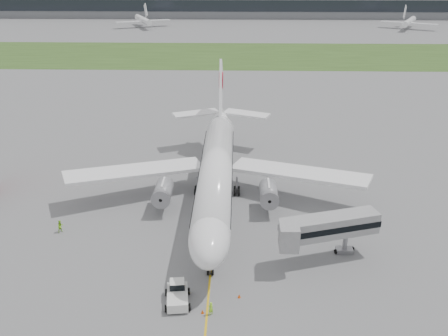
{
  "coord_description": "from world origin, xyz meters",
  "views": [
    {
      "loc": [
        3.03,
        -65.77,
        37.16
      ],
      "look_at": [
        1.25,
        2.0,
        6.85
      ],
      "focal_mm": 40.0,
      "sensor_mm": 36.0,
      "label": 1
    }
  ],
  "objects_px": {
    "pushback_tug": "(177,294)",
    "ground_crew_near": "(211,308)",
    "airliner": "(216,167)",
    "jet_bridge": "(324,228)"
  },
  "relations": [
    {
      "from": "pushback_tug",
      "to": "ground_crew_near",
      "type": "bearing_deg",
      "value": -35.72
    },
    {
      "from": "airliner",
      "to": "pushback_tug",
      "type": "height_order",
      "value": "airliner"
    },
    {
      "from": "pushback_tug",
      "to": "ground_crew_near",
      "type": "height_order",
      "value": "pushback_tug"
    },
    {
      "from": "pushback_tug",
      "to": "jet_bridge",
      "type": "xyz_separation_m",
      "value": [
        17.7,
        8.86,
        3.67
      ]
    },
    {
      "from": "jet_bridge",
      "to": "pushback_tug",
      "type": "bearing_deg",
      "value": -170.47
    },
    {
      "from": "airliner",
      "to": "ground_crew_near",
      "type": "height_order",
      "value": "airliner"
    },
    {
      "from": "jet_bridge",
      "to": "ground_crew_near",
      "type": "height_order",
      "value": "jet_bridge"
    },
    {
      "from": "ground_crew_near",
      "to": "airliner",
      "type": "bearing_deg",
      "value": -126.22
    },
    {
      "from": "pushback_tug",
      "to": "airliner",
      "type": "bearing_deg",
      "value": 75.45
    },
    {
      "from": "airliner",
      "to": "jet_bridge",
      "type": "bearing_deg",
      "value": -48.56
    }
  ]
}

